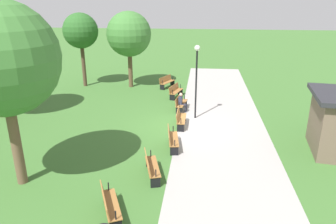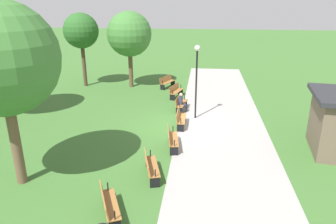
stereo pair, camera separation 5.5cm
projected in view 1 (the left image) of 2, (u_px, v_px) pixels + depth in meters
The scene contains 14 objects.
ground_plane at pixel (181, 126), 17.56m from camera, with size 120.00×120.00×0.00m, color #3D6B2D.
path_paving at pixel (222, 128), 17.32m from camera, with size 31.14×4.79×0.01m, color #A39E99.
bench_0 at pixel (167, 82), 25.05m from camera, with size 1.77×1.14×0.89m.
bench_1 at pixel (175, 91), 22.54m from camera, with size 1.80×0.93×0.89m.
bench_2 at pixel (181, 103), 19.98m from camera, with size 1.78×0.71×0.89m.
bench_3 at pixel (180, 118), 17.40m from camera, with size 1.73×0.47×0.89m.
bench_4 at pixel (172, 138), 14.87m from camera, with size 1.78×0.71×0.89m.
bench_5 at pixel (151, 166), 12.42m from camera, with size 1.80×0.93×0.89m.
bench_6 at pixel (109, 204), 10.12m from camera, with size 1.77×1.14×0.89m.
person_seated at pixel (182, 102), 19.64m from camera, with size 0.38×0.55×1.20m.
tree_0 at pixel (129, 34), 24.01m from camera, with size 3.42×3.42×5.87m.
tree_1 at pixel (1, 59), 10.57m from camera, with size 3.97×3.97×6.79m.
tree_4 at pixel (81, 31), 24.21m from camera, with size 2.71×2.71×5.73m.
lamp_post at pixel (197, 69), 17.75m from camera, with size 0.32×0.32×4.29m.
Camera 1 is at (16.23, 1.07, 6.70)m, focal length 33.59 mm.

